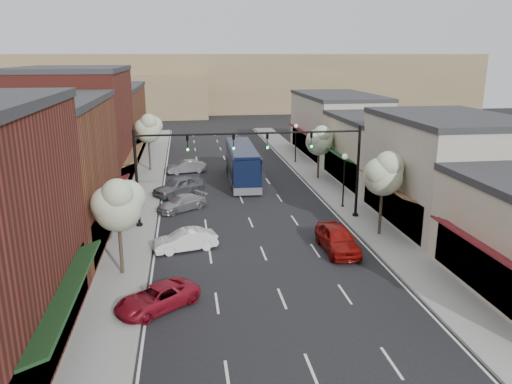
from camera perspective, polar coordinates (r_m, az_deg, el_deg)
name	(u,v)px	position (r m, az deg, el deg)	size (l,w,h in m)	color
ground	(269,267)	(29.40, 1.48, -8.51)	(160.00, 160.00, 0.00)	black
sidewalk_left	(144,189)	(46.67, -12.63, 0.34)	(2.80, 73.00, 0.15)	gray
sidewalk_right	(323,182)	(48.29, 7.65, 1.09)	(2.80, 73.00, 0.15)	gray
curb_left	(160,188)	(46.57, -10.91, 0.41)	(0.25, 73.00, 0.17)	gray
curb_right	(309,183)	(47.93, 6.04, 1.03)	(0.25, 73.00, 0.17)	gray
bldg_left_midnear	(32,173)	(34.65, -24.19, 1.95)	(10.14, 14.10, 9.40)	brown
bldg_left_midfar	(76,130)	(47.92, -19.90, 6.70)	(10.14, 14.10, 10.90)	maroon
bldg_left_far	(104,121)	(63.69, -17.01, 7.77)	(10.14, 18.10, 8.40)	brown
bldg_right_midnear	(444,171)	(38.12, 20.71, 2.28)	(9.14, 12.10, 7.90)	#BAAE9F
bldg_right_midfar	(380,150)	(48.87, 13.95, 4.65)	(9.14, 12.10, 6.40)	#C4B59B
bldg_right_far	(336,125)	(61.82, 9.16, 7.56)	(9.14, 16.10, 7.40)	#BAAE9F
hill_far	(203,81)	(116.71, -6.08, 12.45)	(120.00, 30.00, 12.00)	#7A6647
hill_near	(79,96)	(106.75, -19.53, 10.32)	(50.00, 20.00, 8.00)	#7A6647
signal_mast_right	(327,159)	(36.68, 8.12, 3.79)	(8.22, 0.46, 7.00)	black
signal_mast_left	(171,163)	(35.25, -9.74, 3.25)	(8.22, 0.46, 7.00)	black
tree_right_near	(384,172)	(33.88, 14.45, 2.19)	(2.85, 2.65, 5.95)	#47382B
tree_right_far	(320,140)	(48.83, 7.30, 5.96)	(2.85, 2.65, 5.43)	#47382B
tree_left_near	(118,203)	(27.77, -15.49, -1.26)	(2.85, 2.65, 5.69)	#47382B
tree_left_far	(148,128)	(53.05, -12.19, 7.16)	(2.85, 2.65, 6.13)	#47382B
lamp_post_near	(344,172)	(40.00, 10.05, 2.31)	(0.44, 0.44, 4.44)	black
lamp_post_far	(296,137)	(56.57, 4.57, 6.32)	(0.44, 0.44, 4.44)	black
coach_bus	(242,163)	(48.14, -1.61, 3.32)	(2.81, 11.48, 3.49)	black
red_hatchback	(337,239)	(31.71, 9.29, -5.28)	(1.94, 4.82, 1.64)	maroon
parked_car_a	(157,298)	(25.09, -11.26, -11.77)	(1.94, 4.21, 1.17)	maroon
parked_car_b	(185,240)	(31.81, -8.12, -5.48)	(1.40, 4.01, 1.32)	white
parked_car_c	(182,203)	(39.86, -8.50, -1.23)	(1.71, 4.21, 1.22)	gray
parked_car_d	(179,186)	(44.14, -8.85, 0.66)	(1.91, 4.74, 1.62)	#595B61
parked_car_e	(186,167)	(52.38, -8.00, 2.87)	(1.40, 4.03, 1.33)	gray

